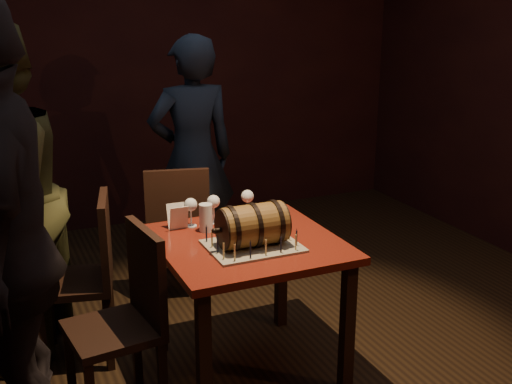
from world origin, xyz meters
TOP-DOWN VIEW (x-y plane):
  - room_shell at (0.00, 0.00)m, footprint 5.04×5.04m
  - pub_table at (-0.05, -0.11)m, footprint 0.90×0.90m
  - cake_board at (-0.07, -0.21)m, footprint 0.45×0.35m
  - barrel_cake at (-0.07, -0.21)m, footprint 0.38×0.23m
  - birthday_candles at (-0.07, -0.21)m, footprint 0.40×0.30m
  - wine_glass_left at (-0.25, 0.20)m, footprint 0.07×0.07m
  - wine_glass_mid at (-0.12, 0.21)m, footprint 0.07×0.07m
  - wine_glass_right at (0.08, 0.22)m, footprint 0.07×0.07m
  - pint_of_ale at (-0.20, 0.11)m, footprint 0.07×0.07m
  - menu_card at (-0.33, 0.20)m, footprint 0.10×0.05m
  - chair_back at (-0.15, 0.83)m, footprint 0.48×0.48m
  - chair_left_rear at (-0.79, 0.38)m, footprint 0.48×0.48m
  - chair_left_front at (-0.71, -0.21)m, footprint 0.45×0.45m
  - person_back at (0.11, 1.28)m, footprint 0.63×0.42m
  - person_left_rear at (-1.19, 0.54)m, footprint 1.01×1.11m
  - person_left_front at (-1.22, -0.38)m, footprint 0.62×1.21m

SIDE VIEW (x-z plane):
  - chair_back at x=-0.15m, z-range 0.06..0.99m
  - chair_left_rear at x=-0.79m, z-range 0.06..0.99m
  - chair_left_front at x=-0.71m, z-range 0.06..0.99m
  - pub_table at x=-0.05m, z-range 0.27..1.02m
  - cake_board at x=-0.07m, z-range 0.75..0.76m
  - birthday_candles at x=-0.07m, z-range 0.76..0.85m
  - menu_card at x=-0.33m, z-range 0.75..0.88m
  - pint_of_ale at x=-0.20m, z-range 0.75..0.90m
  - person_back at x=0.11m, z-range 0.00..1.71m
  - barrel_cake at x=-0.07m, z-range 0.75..0.98m
  - wine_glass_mid at x=-0.12m, z-range 0.79..0.95m
  - wine_glass_left at x=-0.25m, z-range 0.79..0.95m
  - wine_glass_right at x=0.08m, z-range 0.79..0.95m
  - person_left_rear at x=-1.19m, z-range 0.00..1.84m
  - person_left_front at x=-1.22m, z-range 0.00..1.98m
  - room_shell at x=0.00m, z-range 0.00..2.80m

